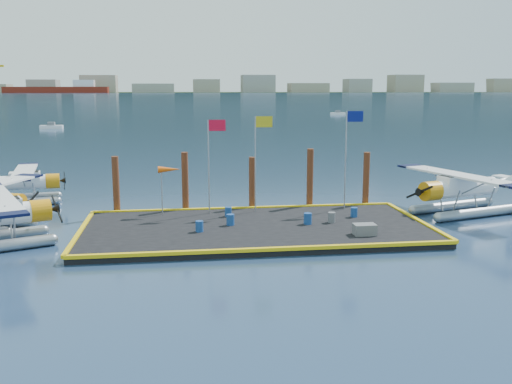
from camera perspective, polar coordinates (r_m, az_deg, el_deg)
ground at (r=33.65m, az=-0.03°, el=-4.05°), size 4000.00×4000.00×0.00m
dock at (r=33.60m, az=-0.03°, el=-3.72°), size 20.00×10.00×0.40m
dock_bumpers at (r=33.53m, az=-0.03°, el=-3.24°), size 20.25×10.25×0.18m
far_backdrop at (r=1786.58m, az=-0.04°, el=10.48°), size 3050.00×2050.00×810.00m
seaplane_c at (r=45.00m, az=-22.54°, el=0.68°), size 8.36×9.16×3.24m
seaplane_d at (r=40.35m, az=19.83°, el=0.11°), size 9.68×10.39×3.71m
drum_0 at (r=33.64m, az=-2.58°, el=-2.79°), size 0.47×0.47×0.66m
drum_1 at (r=34.00m, az=5.20°, el=-2.66°), size 0.47×0.47×0.67m
drum_2 at (r=34.57m, az=7.57°, el=-2.53°), size 0.44×0.44×0.63m
drum_3 at (r=32.27m, az=-5.68°, el=-3.44°), size 0.44×0.44×0.62m
drum_4 at (r=36.26m, az=9.78°, el=-2.01°), size 0.42×0.42×0.60m
drum_5 at (r=35.90m, az=-2.79°, el=-1.99°), size 0.43×0.43×0.60m
crate at (r=32.01m, az=10.80°, el=-3.70°), size 1.21×0.81×0.61m
flagpole_red at (r=36.36m, az=-4.44°, el=4.06°), size 1.14×0.08×6.00m
flagpole_yellow at (r=36.65m, az=0.25°, el=4.32°), size 1.14×0.08×6.20m
flagpole_blue at (r=37.94m, az=9.27°, el=4.66°), size 1.14×0.08×6.50m
windsock at (r=36.45m, az=-8.71°, el=2.13°), size 1.40×0.44×3.12m
piling_0 at (r=38.43m, az=-13.82°, el=0.52°), size 0.44×0.44×4.00m
piling_1 at (r=38.20m, az=-7.10°, el=0.84°), size 0.44×0.44×4.20m
piling_2 at (r=38.55m, az=-0.39°, el=0.71°), size 0.44×0.44×3.80m
piling_3 at (r=39.23m, az=5.41°, el=1.20°), size 0.44×0.44×4.30m
piling_4 at (r=40.35m, az=10.95°, el=1.10°), size 0.44×0.44×4.00m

